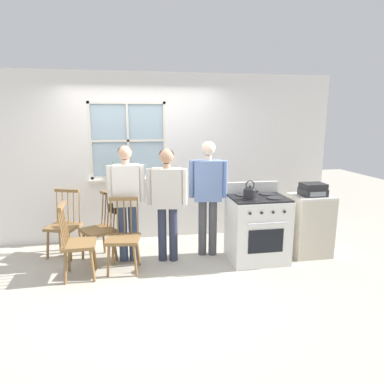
# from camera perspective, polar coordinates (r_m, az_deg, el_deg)

# --- Properties ---
(ground_plane) EXTENTS (16.00, 16.00, 0.00)m
(ground_plane) POSITION_cam_1_polar(r_m,az_deg,el_deg) (4.66, -7.10, -13.16)
(ground_plane) COLOR #B2AD9E
(wall_back) EXTENTS (6.40, 0.16, 2.70)m
(wall_back) POSITION_cam_1_polar(r_m,az_deg,el_deg) (5.65, -8.13, 5.38)
(wall_back) COLOR white
(wall_back) RESTS_ON ground_plane
(chair_by_window) EXTENTS (0.56, 0.56, 0.97)m
(chair_by_window) POSITION_cam_1_polar(r_m,az_deg,el_deg) (5.03, -15.16, -6.14)
(chair_by_window) COLOR olive
(chair_by_window) RESTS_ON ground_plane
(chair_near_wall) EXTENTS (0.47, 0.46, 0.97)m
(chair_near_wall) POSITION_cam_1_polar(r_m,az_deg,el_deg) (4.62, -11.38, -7.60)
(chair_near_wall) COLOR olive
(chair_near_wall) RESTS_ON ground_plane
(chair_center_cluster) EXTENTS (0.53, 0.52, 0.97)m
(chair_center_cluster) POSITION_cam_1_polar(r_m,az_deg,el_deg) (5.37, -20.52, -5.36)
(chair_center_cluster) COLOR olive
(chair_center_cluster) RESTS_ON ground_plane
(chair_near_stove) EXTENTS (0.42, 0.43, 0.97)m
(chair_near_stove) POSITION_cam_1_polar(r_m,az_deg,el_deg) (4.58, -18.56, -8.21)
(chair_near_stove) COLOR olive
(chair_near_stove) RESTS_ON ground_plane
(person_elderly_left) EXTENTS (0.51, 0.22, 1.63)m
(person_elderly_left) POSITION_cam_1_polar(r_m,az_deg,el_deg) (4.78, -10.88, -0.31)
(person_elderly_left) COLOR #384766
(person_elderly_left) RESTS_ON ground_plane
(person_teen_center) EXTENTS (0.57, 0.28, 1.59)m
(person_teen_center) POSITION_cam_1_polar(r_m,az_deg,el_deg) (4.71, -4.16, -0.41)
(person_teen_center) COLOR #2D3347
(person_teen_center) RESTS_ON ground_plane
(person_adult_right) EXTENTS (0.56, 0.28, 1.67)m
(person_adult_right) POSITION_cam_1_polar(r_m,az_deg,el_deg) (4.90, 2.68, 0.67)
(person_adult_right) COLOR #4C4C51
(person_adult_right) RESTS_ON ground_plane
(stove) EXTENTS (0.79, 0.68, 1.08)m
(stove) POSITION_cam_1_polar(r_m,az_deg,el_deg) (4.94, 10.81, -5.92)
(stove) COLOR white
(stove) RESTS_ON ground_plane
(kettle) EXTENTS (0.21, 0.17, 0.25)m
(kettle) POSITION_cam_1_polar(r_m,az_deg,el_deg) (4.61, 9.61, -0.06)
(kettle) COLOR black
(kettle) RESTS_ON stove
(potted_plant) EXTENTS (0.14, 0.14, 0.31)m
(potted_plant) POSITION_cam_1_polar(r_m,az_deg,el_deg) (5.60, -13.05, 2.90)
(potted_plant) COLOR #935B3D
(potted_plant) RESTS_ON wall_back
(handbag) EXTENTS (0.25, 0.24, 0.31)m
(handbag) POSITION_cam_1_polar(r_m,az_deg,el_deg) (5.04, -12.98, -1.82)
(handbag) COLOR black
(handbag) RESTS_ON chair_by_window
(side_counter) EXTENTS (0.55, 0.50, 0.90)m
(side_counter) POSITION_cam_1_polar(r_m,az_deg,el_deg) (5.35, 19.00, -5.22)
(side_counter) COLOR beige
(side_counter) RESTS_ON ground_plane
(stereo) EXTENTS (0.34, 0.29, 0.18)m
(stereo) POSITION_cam_1_polar(r_m,az_deg,el_deg) (5.20, 19.52, 0.38)
(stereo) COLOR #232326
(stereo) RESTS_ON side_counter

